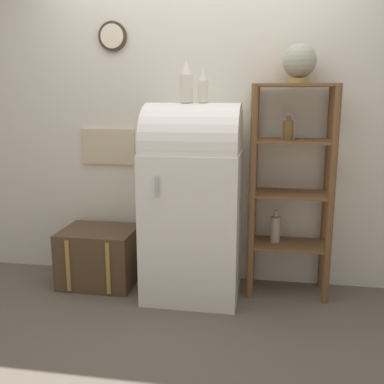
# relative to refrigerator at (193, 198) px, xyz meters

# --- Properties ---
(ground_plane) EXTENTS (12.00, 12.00, 0.00)m
(ground_plane) POSITION_rel_refrigerator_xyz_m (0.00, -0.23, -0.75)
(ground_plane) COLOR #60564C
(wall_back) EXTENTS (7.00, 0.09, 2.70)m
(wall_back) POSITION_rel_refrigerator_xyz_m (-0.00, 0.35, 0.60)
(wall_back) COLOR silver
(wall_back) RESTS_ON ground_plane
(refrigerator) EXTENTS (0.70, 0.68, 1.45)m
(refrigerator) POSITION_rel_refrigerator_xyz_m (0.00, 0.00, 0.00)
(refrigerator) COLOR white
(refrigerator) RESTS_ON ground_plane
(suitcase_trunk) EXTENTS (0.58, 0.48, 0.45)m
(suitcase_trunk) POSITION_rel_refrigerator_xyz_m (-0.78, 0.05, -0.53)
(suitcase_trunk) COLOR brown
(suitcase_trunk) RESTS_ON ground_plane
(shelf_unit) EXTENTS (0.60, 0.35, 1.58)m
(shelf_unit) POSITION_rel_refrigerator_xyz_m (0.71, 0.13, 0.14)
(shelf_unit) COLOR brown
(shelf_unit) RESTS_ON ground_plane
(globe) EXTENTS (0.24, 0.24, 0.28)m
(globe) POSITION_rel_refrigerator_xyz_m (0.73, 0.16, 0.98)
(globe) COLOR #AD8942
(globe) RESTS_ON shelf_unit
(vase_left) EXTENTS (0.10, 0.10, 0.30)m
(vase_left) POSITION_rel_refrigerator_xyz_m (-0.05, -0.01, 0.84)
(vase_left) COLOR silver
(vase_left) RESTS_ON refrigerator
(vase_center) EXTENTS (0.07, 0.07, 0.23)m
(vase_center) POSITION_rel_refrigerator_xyz_m (0.07, -0.01, 0.81)
(vase_center) COLOR silver
(vase_center) RESTS_ON refrigerator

